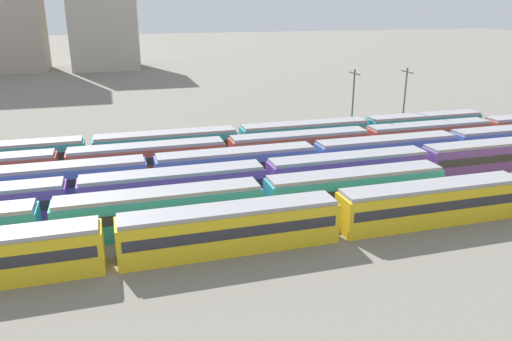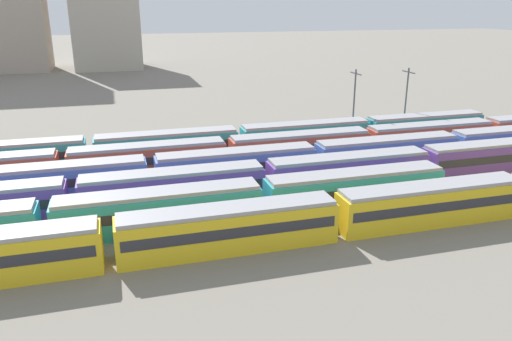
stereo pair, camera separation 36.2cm
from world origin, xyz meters
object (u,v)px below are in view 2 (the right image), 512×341
at_px(train_track_0, 336,215).
at_px(train_track_5, 239,140).
at_px(catenary_pole_3, 354,101).
at_px(train_track_1, 160,210).
at_px(catenary_pole_1, 406,98).
at_px(train_track_4, 367,142).
at_px(train_track_3, 315,159).
at_px(train_track_2, 348,171).

xyz_separation_m(train_track_0, train_track_5, (-2.05, 26.00, 0.00)).
distance_m(train_track_0, catenary_pole_3, 33.59).
xyz_separation_m(train_track_1, catenary_pole_1, (39.21, 23.95, 3.72)).
bearing_deg(catenary_pole_3, train_track_0, -118.92).
xyz_separation_m(train_track_4, catenary_pole_1, (10.64, 8.35, 3.72)).
bearing_deg(train_track_3, train_track_4, 28.48).
distance_m(train_track_4, train_track_5, 16.95).
relative_size(train_track_0, catenary_pole_1, 7.36).
height_order(train_track_5, catenary_pole_3, catenary_pole_3).
distance_m(train_track_1, catenary_pole_3, 39.11).
bearing_deg(train_track_0, catenary_pole_1, 49.70).
height_order(train_track_3, catenary_pole_1, catenary_pole_1).
distance_m(train_track_0, train_track_1, 15.40).
bearing_deg(train_track_4, catenary_pole_3, 76.22).
xyz_separation_m(train_track_1, train_track_3, (18.98, 10.40, 0.00)).
bearing_deg(train_track_0, train_track_1, 160.26).
distance_m(train_track_3, train_track_4, 10.91).
xyz_separation_m(train_track_0, catenary_pole_3, (16.14, 29.22, 3.77)).
bearing_deg(catenary_pole_3, train_track_4, -103.78).
distance_m(train_track_0, train_track_5, 26.08).
relative_size(train_track_3, train_track_4, 0.66).
distance_m(train_track_1, train_track_4, 32.55).
height_order(train_track_4, catenary_pole_1, catenary_pole_1).
height_order(train_track_0, catenary_pole_1, catenary_pole_1).
bearing_deg(train_track_0, train_track_3, 73.93).
bearing_deg(train_track_5, train_track_3, -57.82).
height_order(train_track_2, train_track_3, same).
distance_m(train_track_2, train_track_3, 5.49).
relative_size(train_track_1, train_track_2, 0.60).
distance_m(train_track_2, train_track_4, 13.01).
relative_size(train_track_0, train_track_4, 0.66).
xyz_separation_m(train_track_5, catenary_pole_3, (18.19, 3.22, 3.77)).
bearing_deg(train_track_2, catenary_pole_1, 45.45).
relative_size(train_track_3, catenary_pole_1, 7.36).
height_order(train_track_1, train_track_3, same).
height_order(train_track_1, train_track_2, same).
bearing_deg(train_track_1, catenary_pole_3, 38.10).
height_order(train_track_0, catenary_pole_3, catenary_pole_3).
height_order(train_track_0, train_track_2, same).
xyz_separation_m(train_track_2, train_track_5, (-8.31, 15.60, 0.00)).
bearing_deg(train_track_2, train_track_4, 53.08).
xyz_separation_m(train_track_3, catenary_pole_1, (20.23, 13.55, 3.72)).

